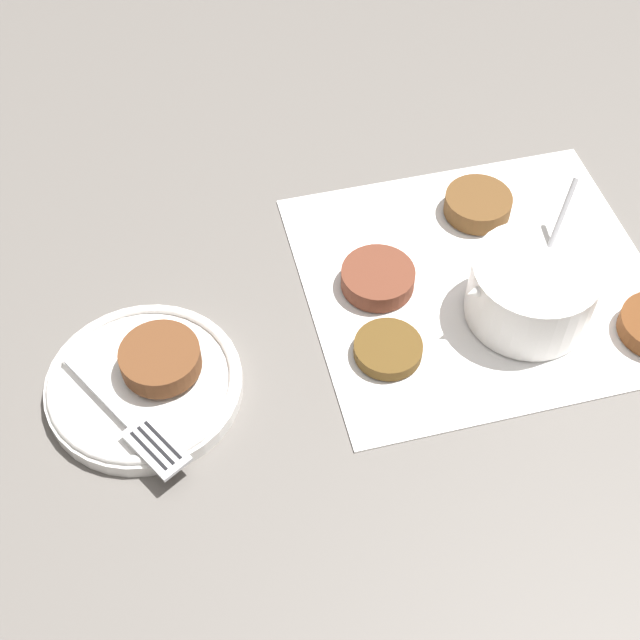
# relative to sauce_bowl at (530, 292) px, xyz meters

# --- Properties ---
(ground_plane) EXTENTS (4.00, 4.00, 0.00)m
(ground_plane) POSITION_rel_sauce_bowl_xyz_m (0.01, -0.07, -0.03)
(ground_plane) COLOR #605B56
(napkin) EXTENTS (0.36, 0.34, 0.00)m
(napkin) POSITION_rel_sauce_bowl_xyz_m (0.02, -0.05, -0.03)
(napkin) COLOR white
(napkin) RESTS_ON ground_plane
(sauce_bowl) EXTENTS (0.13, 0.12, 0.12)m
(sauce_bowl) POSITION_rel_sauce_bowl_xyz_m (0.00, 0.00, 0.00)
(sauce_bowl) COLOR white
(sauce_bowl) RESTS_ON napkin
(fritter_0) EXTENTS (0.07, 0.07, 0.02)m
(fritter_0) POSITION_rel_sauce_bowl_xyz_m (0.12, -0.08, -0.02)
(fritter_0) COLOR brown
(fritter_0) RESTS_ON napkin
(fritter_1) EXTENTS (0.07, 0.07, 0.02)m
(fritter_1) POSITION_rel_sauce_bowl_xyz_m (-0.02, -0.13, -0.02)
(fritter_1) COLOR brown
(fritter_1) RESTS_ON napkin
(fritter_2) EXTENTS (0.06, 0.06, 0.01)m
(fritter_2) POSITION_rel_sauce_bowl_xyz_m (0.14, 0.00, -0.02)
(fritter_2) COLOR brown
(fritter_2) RESTS_ON napkin
(serving_plate) EXTENTS (0.17, 0.17, 0.02)m
(serving_plate) POSITION_rel_sauce_bowl_xyz_m (0.35, -0.04, -0.02)
(serving_plate) COLOR white
(serving_plate) RESTS_ON ground_plane
(fritter_on_plate) EXTENTS (0.07, 0.07, 0.02)m
(fritter_on_plate) POSITION_rel_sauce_bowl_xyz_m (0.33, -0.04, -0.00)
(fritter_on_plate) COLOR brown
(fritter_on_plate) RESTS_ON serving_plate
(fork) EXTENTS (0.08, 0.15, 0.00)m
(fork) POSITION_rel_sauce_bowl_xyz_m (0.37, 0.01, -0.01)
(fork) COLOR silver
(fork) RESTS_ON serving_plate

